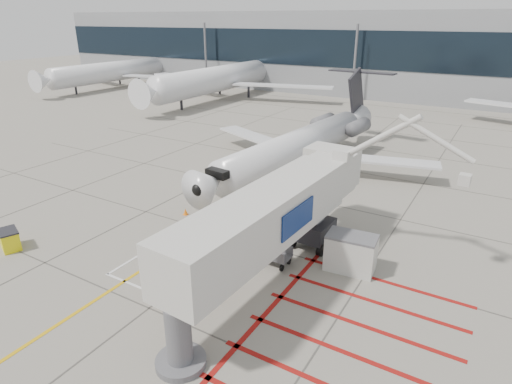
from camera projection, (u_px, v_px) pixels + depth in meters
The scene contains 13 objects.
ground_plane at pixel (201, 269), 23.61m from camera, with size 260.00×260.00×0.00m, color gray.
regional_jet at pixel (284, 134), 35.49m from camera, with size 23.67×29.84×7.82m, color silver, non-canonical shape.
jet_bridge at pixel (263, 228), 20.45m from camera, with size 8.37×17.68×7.07m, color silver, non-canonical shape.
pushback_tug at pixel (192, 273), 21.93m from camera, with size 2.52×1.57×1.47m, color maroon, non-canonical shape.
spill_bin at pixel (9, 239), 25.48m from camera, with size 1.42×0.94×1.23m, color yellow, non-canonical shape.
baggage_cart at pixel (274, 255), 23.90m from camera, with size 1.80×1.13×1.13m, color #4F4F53, non-canonical shape.
ground_power_unit at pixel (351, 253), 23.21m from camera, with size 2.63×1.53×2.08m, color silver, non-canonical shape.
cone_nose at pixel (186, 212), 30.05m from camera, with size 0.33×0.33×0.46m, color orange.
cone_side at pixel (272, 214), 29.74m from camera, with size 0.31×0.31×0.44m, color #FC5A0D.
terminal_building at pixel (501, 55), 71.90m from camera, with size 180.00×28.00×14.00m, color gray.
terminal_glass_band at pixel (497, 55), 60.34m from camera, with size 180.00×0.10×6.00m, color black.
bg_aircraft_a at pixel (120, 58), 84.21m from camera, with size 33.21×36.90×11.07m, color silver, non-canonical shape.
bg_aircraft_b at pixel (227, 61), 71.89m from camera, with size 36.70×40.78×12.23m, color silver, non-canonical shape.
Camera 1 is at (12.99, -15.82, 12.88)m, focal length 30.00 mm.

